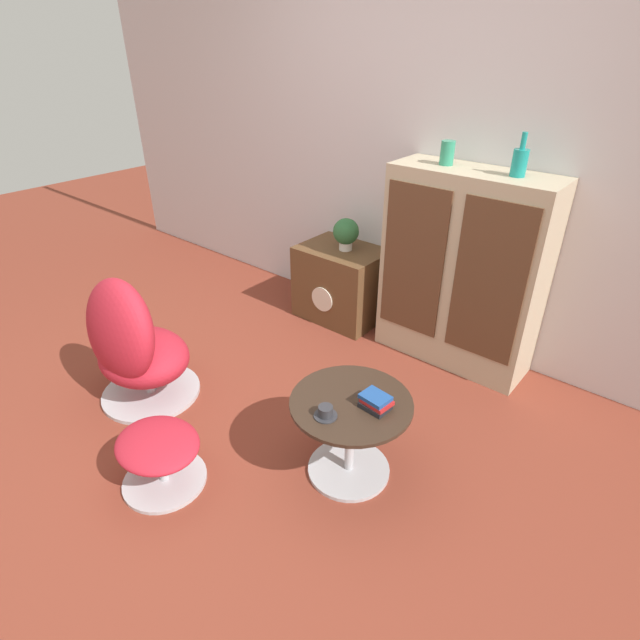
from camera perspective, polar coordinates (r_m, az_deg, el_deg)
The scene contains 12 objects.
ground_plane at distance 2.75m, azimuth -9.61°, elevation -14.08°, with size 12.00×12.00×0.00m, color brown.
wall_back at distance 3.38m, azimuth 11.91°, elevation 19.30°, with size 6.40×0.06×2.60m.
sideboard at distance 3.21m, azimuth 15.87°, elevation 5.36°, with size 0.97×0.37×1.23m.
tv_console at distance 3.73m, azimuth 2.46°, elevation 4.22°, with size 0.61×0.46×0.55m.
egg_chair at distance 2.99m, azimuth -20.59°, elevation -2.78°, with size 0.58×0.57×0.80m.
ottoman at distance 2.52m, azimuth -17.92°, elevation -14.11°, with size 0.43×0.40×0.29m.
coffee_table at distance 2.41m, azimuth 3.47°, elevation -12.29°, with size 0.57×0.57×0.44m.
vase_leftmost at distance 3.08m, azimuth 14.34°, elevation 18.02°, with size 0.08×0.08×0.13m.
vase_inner_left at distance 2.93m, azimuth 21.86°, elevation 16.47°, with size 0.08×0.08×0.22m.
potted_plant at distance 3.55m, azimuth 2.98°, elevation 9.96°, with size 0.18×0.18×0.23m.
teacup at distance 2.21m, azimuth 0.64°, elevation -10.52°, with size 0.10×0.10×0.05m.
book_stack at distance 2.26m, azimuth 6.39°, elevation -9.29°, with size 0.14×0.11×0.06m.
Camera 1 is at (1.59, -1.21, 1.89)m, focal length 28.00 mm.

